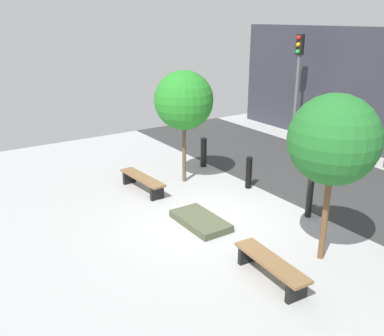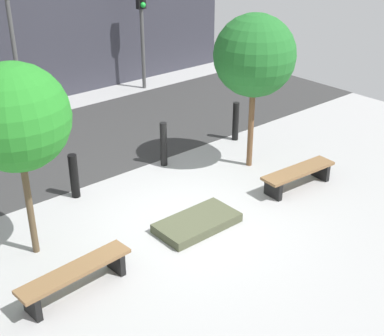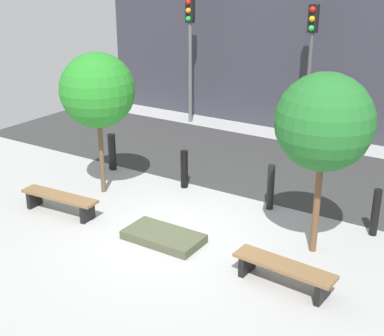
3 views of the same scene
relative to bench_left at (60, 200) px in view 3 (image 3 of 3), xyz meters
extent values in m
plane|color=#9F9F9F|center=(2.66, 0.43, -0.32)|extent=(18.00, 18.00, 0.00)
cube|color=#323232|center=(2.66, 5.19, -0.32)|extent=(18.00, 4.46, 0.01)
cube|color=#33333D|center=(2.66, 8.85, 1.90)|extent=(16.20, 0.50, 4.44)
cube|color=black|center=(-0.76, -0.05, -0.13)|extent=(0.13, 0.40, 0.38)
cube|color=black|center=(0.76, 0.05, -0.13)|extent=(0.13, 0.40, 0.38)
cube|color=brown|center=(0.00, 0.00, 0.09)|extent=(1.91, 0.53, 0.06)
cube|color=black|center=(4.60, 0.05, -0.14)|extent=(0.13, 0.45, 0.37)
cube|color=black|center=(6.03, -0.05, -0.14)|extent=(0.13, 0.45, 0.37)
cube|color=brown|center=(5.31, 0.00, 0.07)|extent=(1.82, 0.57, 0.06)
cube|color=#484C35|center=(2.66, 0.20, -0.24)|extent=(1.58, 0.83, 0.17)
cylinder|color=brown|center=(0.00, 1.43, 0.69)|extent=(0.11, 0.11, 2.02)
sphere|color=#268025|center=(0.00, 1.43, 2.18)|extent=(1.72, 1.72, 1.72)
cylinder|color=brown|center=(5.31, 1.43, 0.72)|extent=(0.13, 0.13, 2.09)
sphere|color=#226828|center=(5.31, 1.43, 2.25)|extent=(1.77, 1.77, 1.77)
cylinder|color=black|center=(-0.80, 2.71, 0.17)|extent=(0.21, 0.21, 0.98)
cylinder|color=black|center=(1.50, 2.71, 0.15)|extent=(0.18, 0.18, 0.95)
cylinder|color=black|center=(3.81, 2.71, 0.20)|extent=(0.16, 0.16, 1.05)
cylinder|color=black|center=(6.12, 2.71, 0.18)|extent=(0.16, 0.16, 1.00)
cylinder|color=#5F5F5F|center=(-1.54, 7.72, 1.75)|extent=(0.12, 0.12, 4.15)
cube|color=black|center=(-1.54, 7.72, 3.44)|extent=(0.28, 0.16, 0.78)
sphere|color=red|center=(-1.54, 7.62, 3.70)|extent=(0.17, 0.17, 0.17)
sphere|color=orange|center=(-1.54, 7.62, 3.44)|extent=(0.17, 0.17, 0.17)
sphere|color=green|center=(-1.54, 7.62, 3.18)|extent=(0.17, 0.17, 0.17)
cylinder|color=#4A4A4A|center=(2.66, 7.72, 1.73)|extent=(0.12, 0.12, 4.10)
cube|color=black|center=(2.66, 7.72, 3.39)|extent=(0.28, 0.16, 0.78)
sphere|color=red|center=(2.66, 7.62, 3.65)|extent=(0.17, 0.17, 0.17)
sphere|color=orange|center=(2.66, 7.62, 3.39)|extent=(0.17, 0.17, 0.17)
sphere|color=green|center=(2.66, 7.62, 3.13)|extent=(0.17, 0.17, 0.17)
camera|label=1|loc=(10.35, -5.14, 4.47)|focal=40.00mm
camera|label=2|loc=(-2.93, -6.22, 5.14)|focal=50.00mm
camera|label=3|loc=(8.23, -7.47, 4.87)|focal=50.00mm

